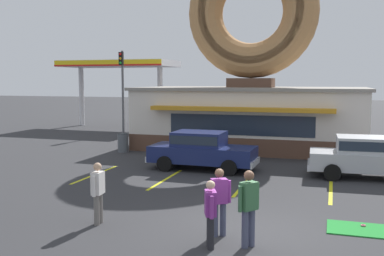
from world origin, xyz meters
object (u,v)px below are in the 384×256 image
(car_silver, at_px, (368,156))
(car_navy, at_px, (201,149))
(pedestrian_leather_jacket_man, at_px, (249,205))
(trash_bin, at_px, (123,142))
(pedestrian_blue_sweater_man, at_px, (210,211))
(traffic_light_pole, at_px, (122,81))
(pedestrian_hooded_kid, at_px, (98,190))
(pedestrian_clipboard_woman, at_px, (219,199))

(car_silver, height_order, car_navy, same)
(car_silver, distance_m, car_navy, 6.57)
(pedestrian_leather_jacket_man, height_order, trash_bin, pedestrian_leather_jacket_man)
(pedestrian_blue_sweater_man, bearing_deg, trash_bin, 124.02)
(car_navy, relative_size, traffic_light_pole, 0.79)
(trash_bin, relative_size, traffic_light_pole, 0.17)
(car_navy, height_order, pedestrian_blue_sweater_man, car_navy)
(pedestrian_hooded_kid, bearing_deg, pedestrian_blue_sweater_man, -13.20)
(trash_bin, bearing_deg, car_silver, -14.04)
(pedestrian_hooded_kid, bearing_deg, traffic_light_pole, 114.39)
(pedestrian_hooded_kid, height_order, traffic_light_pole, traffic_light_pole)
(pedestrian_clipboard_woman, bearing_deg, traffic_light_pole, 122.18)
(pedestrian_hooded_kid, bearing_deg, trash_bin, 113.10)
(car_navy, xyz_separation_m, pedestrian_clipboard_woman, (2.69, -7.70, 0.04))
(pedestrian_blue_sweater_man, bearing_deg, traffic_light_pole, 121.09)
(car_silver, height_order, pedestrian_leather_jacket_man, pedestrian_leather_jacket_man)
(pedestrian_clipboard_woman, bearing_deg, car_navy, 109.25)
(pedestrian_clipboard_woman, xyz_separation_m, traffic_light_pole, (-11.68, 18.56, 2.79))
(pedestrian_blue_sweater_man, xyz_separation_m, pedestrian_leather_jacket_man, (0.80, 0.31, 0.14))
(pedestrian_leather_jacket_man, relative_size, pedestrian_clipboard_woman, 1.06)
(traffic_light_pole, bearing_deg, car_silver, -34.24)
(pedestrian_leather_jacket_man, bearing_deg, pedestrian_blue_sweater_man, -159.12)
(traffic_light_pole, bearing_deg, pedestrian_blue_sweater_man, -58.91)
(pedestrian_clipboard_woman, bearing_deg, pedestrian_leather_jacket_man, -32.35)
(car_silver, xyz_separation_m, pedestrian_clipboard_woman, (-3.87, -7.97, 0.04))
(pedestrian_clipboard_woman, height_order, traffic_light_pole, traffic_light_pole)
(pedestrian_hooded_kid, height_order, trash_bin, pedestrian_hooded_kid)
(pedestrian_clipboard_woman, bearing_deg, pedestrian_blue_sweater_man, -89.75)
(pedestrian_leather_jacket_man, height_order, traffic_light_pole, traffic_light_pole)
(car_navy, distance_m, traffic_light_pole, 14.38)
(trash_bin, bearing_deg, pedestrian_hooded_kid, -66.90)
(pedestrian_hooded_kid, relative_size, traffic_light_pole, 0.28)
(pedestrian_leather_jacket_man, distance_m, traffic_light_pole, 22.95)
(pedestrian_hooded_kid, xyz_separation_m, pedestrian_leather_jacket_man, (4.04, -0.45, 0.08))
(pedestrian_clipboard_woman, bearing_deg, trash_bin, 125.95)
(car_navy, bearing_deg, trash_bin, 148.35)
(pedestrian_hooded_kid, height_order, pedestrian_clipboard_woman, pedestrian_clipboard_woman)
(pedestrian_blue_sweater_man, relative_size, pedestrian_clipboard_woman, 0.93)
(car_silver, xyz_separation_m, car_navy, (-6.56, -0.28, 0.00))
(car_navy, bearing_deg, car_silver, 2.41)
(pedestrian_hooded_kid, bearing_deg, car_silver, 48.47)
(car_navy, xyz_separation_m, pedestrian_blue_sweater_man, (2.69, -8.51, -0.03))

